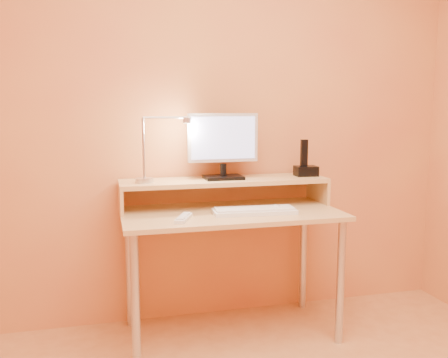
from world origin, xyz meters
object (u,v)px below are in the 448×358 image
object	(u,v)px
phone_dock	(306,171)
mouse	(276,208)
lamp_base	(144,180)
remote_control	(184,218)
keyboard	(255,212)
monitor_panel	(223,138)

from	to	relation	value
phone_dock	mouse	world-z (taller)	phone_dock
lamp_base	remote_control	distance (m)	0.35
remote_control	lamp_base	bearing A→B (deg)	146.49
phone_dock	mouse	size ratio (longest dim) A/B	1.19
lamp_base	mouse	xyz separation A→B (m)	(0.70, -0.19, -0.15)
phone_dock	mouse	xyz separation A→B (m)	(-0.27, -0.22, -0.17)
lamp_base	phone_dock	xyz separation A→B (m)	(0.97, 0.03, 0.02)
lamp_base	phone_dock	bearing A→B (deg)	1.77
phone_dock	remote_control	xyz separation A→B (m)	(-0.80, -0.29, -0.18)
remote_control	mouse	bearing A→B (deg)	31.46
mouse	remote_control	world-z (taller)	mouse
phone_dock	keyboard	bearing A→B (deg)	-145.76
lamp_base	remote_control	size ratio (longest dim) A/B	0.53
keyboard	phone_dock	bearing A→B (deg)	34.79
monitor_panel	keyboard	bearing A→B (deg)	-65.55
monitor_panel	mouse	world-z (taller)	monitor_panel
monitor_panel	keyboard	world-z (taller)	monitor_panel
phone_dock	remote_control	bearing A→B (deg)	-156.54
phone_dock	keyboard	xyz separation A→B (m)	(-0.40, -0.24, -0.18)
monitor_panel	lamp_base	distance (m)	0.51
monitor_panel	remote_control	bearing A→B (deg)	-132.95
phone_dock	remote_control	distance (m)	0.87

